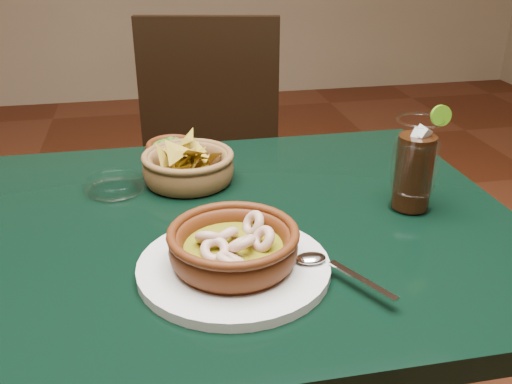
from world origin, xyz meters
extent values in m
cube|color=black|center=(0.00, 0.00, 0.73)|extent=(1.20, 0.80, 0.04)
cylinder|color=black|center=(0.54, 0.34, 0.35)|extent=(0.06, 0.06, 0.71)
cube|color=black|center=(0.12, 0.64, 0.48)|extent=(0.54, 0.54, 0.04)
cylinder|color=black|center=(-0.11, 0.49, 0.24)|extent=(0.04, 0.04, 0.48)
cylinder|color=black|center=(0.27, 0.41, 0.24)|extent=(0.04, 0.04, 0.48)
cylinder|color=black|center=(-0.03, 0.87, 0.24)|extent=(0.04, 0.04, 0.48)
cylinder|color=black|center=(0.35, 0.79, 0.24)|extent=(0.04, 0.04, 0.48)
cube|color=black|center=(0.16, 0.84, 0.74)|extent=(0.43, 0.12, 0.47)
cylinder|color=silver|center=(0.08, -0.16, 0.76)|extent=(0.29, 0.29, 0.02)
cylinder|color=#4A1E0B|center=(0.08, -0.16, 0.77)|extent=(0.17, 0.17, 0.01)
torus|color=#4A1E0B|center=(0.08, -0.16, 0.79)|extent=(0.21, 0.21, 0.04)
torus|color=#4A1E0B|center=(0.08, -0.16, 0.81)|extent=(0.19, 0.19, 0.01)
cylinder|color=#6E6B11|center=(0.08, -0.16, 0.79)|extent=(0.15, 0.15, 0.01)
torus|color=beige|center=(0.12, -0.17, 0.81)|extent=(0.04, 0.05, 0.05)
torus|color=beige|center=(0.12, -0.12, 0.81)|extent=(0.04, 0.05, 0.05)
torus|color=beige|center=(0.07, -0.14, 0.80)|extent=(0.05, 0.05, 0.05)
torus|color=beige|center=(0.05, -0.15, 0.80)|extent=(0.06, 0.05, 0.05)
torus|color=beige|center=(0.05, -0.18, 0.80)|extent=(0.06, 0.05, 0.04)
torus|color=beige|center=(0.07, -0.21, 0.80)|extent=(0.05, 0.06, 0.04)
torus|color=beige|center=(0.09, -0.18, 0.81)|extent=(0.05, 0.05, 0.04)
cube|color=silver|center=(0.25, -0.25, 0.77)|extent=(0.07, 0.11, 0.00)
ellipsoid|color=silver|center=(0.19, -0.18, 0.77)|extent=(0.05, 0.03, 0.01)
cylinder|color=brown|center=(0.04, 0.18, 0.75)|extent=(0.15, 0.15, 0.01)
torus|color=brown|center=(0.04, 0.18, 0.78)|extent=(0.21, 0.21, 0.06)
torus|color=brown|center=(0.04, 0.18, 0.81)|extent=(0.18, 0.18, 0.01)
cone|color=gold|center=(0.03, 0.14, 0.79)|extent=(0.09, 0.09, 0.04)
cone|color=gold|center=(0.02, 0.14, 0.79)|extent=(0.03, 0.09, 0.09)
cone|color=gold|center=(0.00, 0.16, 0.78)|extent=(0.07, 0.06, 0.04)
cone|color=gold|center=(0.04, 0.19, 0.80)|extent=(0.09, 0.08, 0.06)
cone|color=gold|center=(0.04, 0.19, 0.80)|extent=(0.06, 0.07, 0.09)
cone|color=gold|center=(0.06, 0.17, 0.81)|extent=(0.05, 0.08, 0.07)
cone|color=gold|center=(0.02, 0.20, 0.80)|extent=(0.03, 0.08, 0.08)
cone|color=gold|center=(0.03, 0.18, 0.81)|extent=(0.08, 0.07, 0.06)
cone|color=gold|center=(0.03, 0.17, 0.81)|extent=(0.08, 0.06, 0.08)
cone|color=gold|center=(0.04, 0.19, 0.80)|extent=(0.04, 0.07, 0.08)
cone|color=gold|center=(0.09, 0.17, 0.80)|extent=(0.06, 0.07, 0.08)
cone|color=gold|center=(0.02, 0.15, 0.79)|extent=(0.09, 0.07, 0.06)
cone|color=gold|center=(0.04, 0.18, 0.81)|extent=(0.06, 0.07, 0.05)
cone|color=gold|center=(0.05, 0.22, 0.83)|extent=(0.07, 0.09, 0.06)
cone|color=gold|center=(0.00, 0.18, 0.81)|extent=(0.07, 0.07, 0.06)
cone|color=gold|center=(0.06, 0.20, 0.80)|extent=(0.08, 0.07, 0.04)
cone|color=gold|center=(0.05, 0.15, 0.82)|extent=(0.08, 0.07, 0.05)
cone|color=gold|center=(0.06, 0.22, 0.81)|extent=(0.07, 0.06, 0.04)
cone|color=gold|center=(0.02, 0.16, 0.82)|extent=(0.09, 0.07, 0.06)
cone|color=gold|center=(0.06, 0.17, 0.81)|extent=(0.09, 0.08, 0.06)
cone|color=gold|center=(0.04, 0.16, 0.80)|extent=(0.05, 0.08, 0.08)
cone|color=gold|center=(0.07, 0.17, 0.78)|extent=(0.08, 0.09, 0.05)
cone|color=gold|center=(0.03, 0.16, 0.79)|extent=(0.07, 0.04, 0.06)
cone|color=gold|center=(0.02, 0.19, 0.78)|extent=(0.09, 0.05, 0.08)
cylinder|color=#4A1E0B|center=(0.02, 0.31, 0.75)|extent=(0.10, 0.10, 0.01)
torus|color=#4A1E0B|center=(0.02, 0.31, 0.77)|extent=(0.13, 0.13, 0.04)
cylinder|color=#23550F|center=(0.02, 0.31, 0.78)|extent=(0.08, 0.08, 0.01)
sphere|color=#23550F|center=(0.00, 0.32, 0.79)|extent=(0.02, 0.02, 0.02)
sphere|color=#23550F|center=(0.03, 0.32, 0.79)|extent=(0.02, 0.02, 0.02)
sphere|color=#23550F|center=(0.00, 0.31, 0.79)|extent=(0.02, 0.02, 0.02)
sphere|color=#23550F|center=(0.01, 0.31, 0.79)|extent=(0.02, 0.02, 0.02)
sphere|color=#23550F|center=(0.02, 0.33, 0.79)|extent=(0.02, 0.02, 0.02)
cylinder|color=white|center=(0.42, -0.02, 0.75)|extent=(0.08, 0.08, 0.01)
torus|color=white|center=(0.42, -0.02, 0.83)|extent=(0.17, 0.17, 0.09)
cylinder|color=black|center=(0.42, -0.02, 0.82)|extent=(0.07, 0.07, 0.13)
cube|color=silver|center=(0.43, -0.01, 0.87)|extent=(0.03, 0.03, 0.03)
cube|color=silver|center=(0.41, -0.03, 0.86)|extent=(0.02, 0.03, 0.02)
cube|color=silver|center=(0.41, -0.01, 0.87)|extent=(0.02, 0.02, 0.02)
cube|color=silver|center=(0.43, -0.01, 0.89)|extent=(0.03, 0.03, 0.03)
cube|color=silver|center=(0.43, -0.02, 0.89)|extent=(0.03, 0.03, 0.03)
torus|color=white|center=(0.42, -0.02, 0.92)|extent=(0.08, 0.08, 0.00)
cylinder|color=#4B8713|center=(0.46, -0.02, 0.92)|extent=(0.04, 0.01, 0.04)
cylinder|color=white|center=(-0.10, 0.16, 0.75)|extent=(0.10, 0.10, 0.01)
torus|color=white|center=(-0.10, 0.16, 0.77)|extent=(0.13, 0.13, 0.03)
camera|label=1|loc=(-0.03, -0.87, 1.22)|focal=40.00mm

